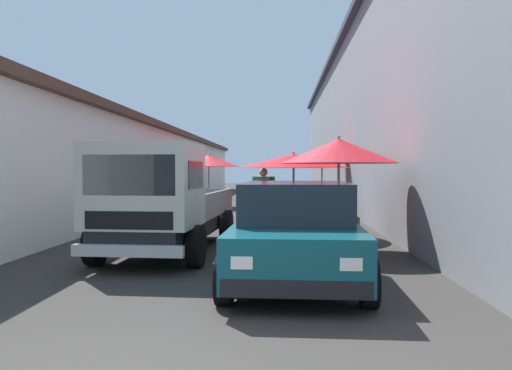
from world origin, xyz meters
TOP-DOWN VIEW (x-y plane):
  - ground at (13.50, 0.00)m, footprint 90.00×90.00m
  - building_left_whitewash at (15.75, 7.18)m, footprint 49.80×7.50m
  - building_right_concrete at (15.75, -7.18)m, footprint 49.80×7.50m
  - fruit_stall_far_left at (6.88, -2.30)m, footprint 2.37×2.37m
  - fruit_stall_far_right at (18.69, 2.00)m, footprint 2.69×2.69m
  - fruit_stall_near_right at (14.65, 2.49)m, footprint 2.14×2.14m
  - fruit_stall_mid_lane at (16.01, -2.67)m, footprint 2.24×2.24m
  - fruit_stall_near_left at (9.23, -1.42)m, footprint 2.78×2.78m
  - hatchback_car at (4.07, -1.36)m, footprint 3.96×2.02m
  - delivery_truck at (5.76, 1.11)m, footprint 5.01×2.19m
  - vendor_by_crates at (10.37, -0.68)m, footprint 0.37×0.62m
  - parked_scooter at (13.31, -2.94)m, footprint 1.65×0.62m
  - plastic_stool at (12.44, 2.82)m, footprint 0.30×0.30m

SIDE VIEW (x-z plane):
  - ground at x=13.50m, z-range 0.00..0.00m
  - plastic_stool at x=12.44m, z-range 0.11..0.54m
  - parked_scooter at x=13.31m, z-range -0.12..1.02m
  - hatchback_car at x=4.07m, z-range 0.01..1.46m
  - vendor_by_crates at x=10.37m, z-range 0.14..1.82m
  - delivery_truck at x=5.76m, z-range 0.00..2.08m
  - fruit_stall_near_right at x=14.65m, z-range 0.53..2.67m
  - fruit_stall_near_left at x=9.23m, z-range 0.57..2.68m
  - fruit_stall_mid_lane at x=16.01m, z-range 0.56..2.84m
  - building_left_whitewash at x=15.75m, z-range 0.01..3.51m
  - fruit_stall_far_left at x=6.88m, z-range 0.65..2.98m
  - fruit_stall_far_right at x=18.69m, z-range 0.71..3.06m
  - building_right_concrete at x=15.75m, z-range 0.01..7.10m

